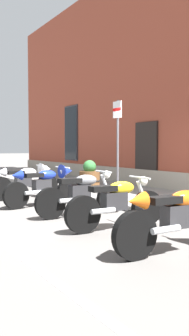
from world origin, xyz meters
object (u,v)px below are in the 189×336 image
object	(u,v)px
motorcycle_blue_sport	(46,183)
motorcycle_orange_sport	(184,213)
motorcycle_white_sport	(27,179)
motorcycle_grey_naked	(82,194)
motorcycle_yellow_naked	(117,203)
parking_sign	(118,135)
barrel_planter	(90,178)

from	to	relation	value
motorcycle_blue_sport	motorcycle_orange_sport	bearing A→B (deg)	0.55
motorcycle_blue_sport	motorcycle_white_sport	bearing A→B (deg)	178.50
motorcycle_grey_naked	motorcycle_yellow_naked	xyz separation A→B (m)	(1.39, -0.08, -0.01)
motorcycle_blue_sport	motorcycle_yellow_naked	world-z (taller)	motorcycle_blue_sport
motorcycle_grey_naked	motorcycle_yellow_naked	bearing A→B (deg)	-3.24
parking_sign	motorcycle_orange_sport	bearing A→B (deg)	-23.79
motorcycle_grey_naked	barrel_planter	world-z (taller)	barrel_planter
motorcycle_white_sport	parking_sign	bearing A→B (deg)	47.53
barrel_planter	motorcycle_blue_sport	bearing A→B (deg)	-58.38
motorcycle_yellow_naked	barrel_planter	bearing A→B (deg)	155.19
motorcycle_grey_naked	barrel_planter	bearing A→B (deg)	146.57
motorcycle_blue_sport	parking_sign	bearing A→B (deg)	80.41
barrel_planter	motorcycle_yellow_naked	bearing A→B (deg)	-24.81
motorcycle_white_sport	motorcycle_yellow_naked	bearing A→B (deg)	-0.17
motorcycle_grey_naked	motorcycle_orange_sport	size ratio (longest dim) A/B	0.96
motorcycle_yellow_naked	motorcycle_grey_naked	bearing A→B (deg)	176.76
parking_sign	motorcycle_grey_naked	bearing A→B (deg)	-54.58
motorcycle_white_sport	motorcycle_orange_sport	xyz separation A→B (m)	(6.03, 0.01, -0.00)
motorcycle_yellow_naked	barrel_planter	distance (m)	4.68
motorcycle_orange_sport	parking_sign	world-z (taller)	parking_sign
motorcycle_orange_sport	motorcycle_white_sport	bearing A→B (deg)	-179.93
barrel_planter	parking_sign	bearing A→B (deg)	-1.89
motorcycle_yellow_naked	parking_sign	xyz separation A→B (m)	(-2.70, 1.91, 1.32)
motorcycle_white_sport	barrel_planter	bearing A→B (deg)	84.50
motorcycle_white_sport	parking_sign	size ratio (longest dim) A/B	0.82
motorcycle_grey_naked	parking_sign	distance (m)	2.61
motorcycle_orange_sport	barrel_planter	xyz separation A→B (m)	(-5.84, 1.94, -0.03)
motorcycle_yellow_naked	barrel_planter	size ratio (longest dim) A/B	2.20
motorcycle_yellow_naked	motorcycle_blue_sport	bearing A→B (deg)	-179.54
motorcycle_blue_sport	motorcycle_grey_naked	bearing A→B (deg)	3.62
motorcycle_blue_sport	motorcycle_grey_naked	distance (m)	1.64
motorcycle_blue_sport	parking_sign	size ratio (longest dim) A/B	0.83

